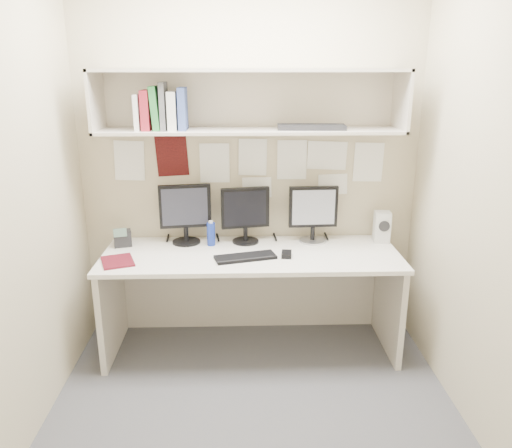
{
  "coord_description": "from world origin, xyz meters",
  "views": [
    {
      "loc": [
        -0.06,
        -2.52,
        1.92
      ],
      "look_at": [
        0.02,
        0.35,
        1.02
      ],
      "focal_mm": 35.0,
      "sensor_mm": 36.0,
      "label": 1
    }
  ],
  "objects_px": {
    "desk": "(251,301)",
    "monitor_right": "(313,211)",
    "monitor_left": "(185,211)",
    "desk_phone": "(122,238)",
    "maroon_notebook": "(118,261)",
    "monitor_center": "(245,212)",
    "keyboard": "(245,257)",
    "speaker": "(382,227)"
  },
  "relations": [
    {
      "from": "desk",
      "to": "monitor_right",
      "type": "bearing_deg",
      "value": 26.18
    },
    {
      "from": "monitor_left",
      "to": "desk_phone",
      "type": "distance_m",
      "value": 0.48
    },
    {
      "from": "maroon_notebook",
      "to": "monitor_center",
      "type": "bearing_deg",
      "value": 4.27
    },
    {
      "from": "keyboard",
      "to": "speaker",
      "type": "xyz_separation_m",
      "value": [
        0.98,
        0.31,
        0.1
      ]
    },
    {
      "from": "monitor_right",
      "to": "maroon_notebook",
      "type": "distance_m",
      "value": 1.38
    },
    {
      "from": "desk",
      "to": "speaker",
      "type": "height_order",
      "value": "speaker"
    },
    {
      "from": "desk",
      "to": "monitor_right",
      "type": "distance_m",
      "value": 0.77
    },
    {
      "from": "monitor_center",
      "to": "desk_phone",
      "type": "xyz_separation_m",
      "value": [
        -0.86,
        -0.06,
        -0.17
      ]
    },
    {
      "from": "monitor_center",
      "to": "speaker",
      "type": "bearing_deg",
      "value": -11.99
    },
    {
      "from": "monitor_left",
      "to": "monitor_center",
      "type": "relative_size",
      "value": 1.06
    },
    {
      "from": "keyboard",
      "to": "desk_phone",
      "type": "distance_m",
      "value": 0.9
    },
    {
      "from": "desk_phone",
      "to": "keyboard",
      "type": "bearing_deg",
      "value": -33.29
    },
    {
      "from": "monitor_center",
      "to": "monitor_right",
      "type": "height_order",
      "value": "monitor_right"
    },
    {
      "from": "desk",
      "to": "desk_phone",
      "type": "xyz_separation_m",
      "value": [
        -0.9,
        0.16,
        0.42
      ]
    },
    {
      "from": "monitor_right",
      "to": "desk_phone",
      "type": "distance_m",
      "value": 1.36
    },
    {
      "from": "monitor_right",
      "to": "monitor_left",
      "type": "bearing_deg",
      "value": 177.31
    },
    {
      "from": "monitor_left",
      "to": "keyboard",
      "type": "relative_size",
      "value": 1.06
    },
    {
      "from": "desk",
      "to": "keyboard",
      "type": "bearing_deg",
      "value": -109.0
    },
    {
      "from": "keyboard",
      "to": "maroon_notebook",
      "type": "relative_size",
      "value": 1.7
    },
    {
      "from": "monitor_left",
      "to": "speaker",
      "type": "xyz_separation_m",
      "value": [
        1.4,
        -0.02,
        -0.12
      ]
    },
    {
      "from": "desk",
      "to": "maroon_notebook",
      "type": "height_order",
      "value": "maroon_notebook"
    },
    {
      "from": "monitor_right",
      "to": "desk_phone",
      "type": "height_order",
      "value": "monitor_right"
    },
    {
      "from": "maroon_notebook",
      "to": "desk",
      "type": "bearing_deg",
      "value": -9.91
    },
    {
      "from": "speaker",
      "to": "keyboard",
      "type": "bearing_deg",
      "value": -156.44
    },
    {
      "from": "desk",
      "to": "monitor_right",
      "type": "relative_size",
      "value": 4.97
    },
    {
      "from": "monitor_left",
      "to": "monitor_right",
      "type": "xyz_separation_m",
      "value": [
        0.9,
        0.0,
        -0.01
      ]
    },
    {
      "from": "monitor_left",
      "to": "monitor_right",
      "type": "height_order",
      "value": "monitor_left"
    },
    {
      "from": "maroon_notebook",
      "to": "desk_phone",
      "type": "relative_size",
      "value": 1.62
    },
    {
      "from": "monitor_left",
      "to": "maroon_notebook",
      "type": "height_order",
      "value": "monitor_left"
    },
    {
      "from": "maroon_notebook",
      "to": "desk_phone",
      "type": "height_order",
      "value": "desk_phone"
    },
    {
      "from": "monitor_center",
      "to": "desk",
      "type": "bearing_deg",
      "value": -91.44
    },
    {
      "from": "desk",
      "to": "monitor_center",
      "type": "relative_size",
      "value": 5.02
    },
    {
      "from": "monitor_left",
      "to": "maroon_notebook",
      "type": "relative_size",
      "value": 1.8
    },
    {
      "from": "monitor_center",
      "to": "desk_phone",
      "type": "distance_m",
      "value": 0.88
    },
    {
      "from": "monitor_left",
      "to": "monitor_right",
      "type": "relative_size",
      "value": 1.05
    },
    {
      "from": "monitor_center",
      "to": "keyboard",
      "type": "relative_size",
      "value": 1.0
    },
    {
      "from": "keyboard",
      "to": "speaker",
      "type": "relative_size",
      "value": 1.8
    },
    {
      "from": "monitor_left",
      "to": "monitor_right",
      "type": "distance_m",
      "value": 0.9
    },
    {
      "from": "speaker",
      "to": "maroon_notebook",
      "type": "relative_size",
      "value": 0.94
    },
    {
      "from": "desk",
      "to": "desk_phone",
      "type": "distance_m",
      "value": 1.0
    },
    {
      "from": "keyboard",
      "to": "desk_phone",
      "type": "bearing_deg",
      "value": 147.35
    },
    {
      "from": "monitor_center",
      "to": "keyboard",
      "type": "bearing_deg",
      "value": -101.35
    }
  ]
}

